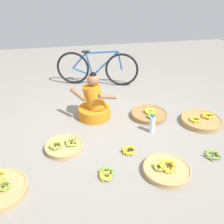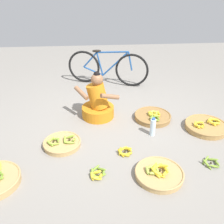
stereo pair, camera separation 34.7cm
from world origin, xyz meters
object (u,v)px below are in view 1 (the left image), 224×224
at_px(banana_basket_front_center, 201,121).
at_px(loose_bananas_mid_right, 213,155).
at_px(bicycle_leaning, 97,68).
at_px(water_bottle, 152,125).
at_px(banana_basket_back_left, 167,169).
at_px(banana_basket_front_left, 149,114).
at_px(vendor_woman_front, 94,104).
at_px(loose_bananas_front_right, 106,175).
at_px(banana_basket_back_center, 64,146).
at_px(loose_bananas_near_bicycle, 129,150).

bearing_deg(banana_basket_front_center, loose_bananas_mid_right, -108.84).
xyz_separation_m(bicycle_leaning, water_bottle, (0.52, -1.97, -0.23)).
height_order(banana_basket_back_left, banana_basket_front_center, banana_basket_front_center).
bearing_deg(water_bottle, banana_basket_front_left, 76.36).
height_order(vendor_woman_front, banana_basket_front_center, vendor_woman_front).
relative_size(banana_basket_front_center, banana_basket_front_left, 1.07).
xyz_separation_m(vendor_woman_front, banana_basket_front_left, (0.88, -0.16, -0.20)).
distance_m(bicycle_leaning, banana_basket_front_left, 1.68).
relative_size(banana_basket_back_left, banana_basket_front_center, 0.90).
distance_m(banana_basket_front_left, loose_bananas_mid_right, 1.23).
distance_m(vendor_woman_front, water_bottle, 0.98).
xyz_separation_m(banana_basket_front_left, water_bottle, (-0.11, -0.44, 0.08)).
height_order(banana_basket_front_center, loose_bananas_front_right, banana_basket_front_center).
bearing_deg(bicycle_leaning, vendor_woman_front, -100.15).
xyz_separation_m(banana_basket_front_center, loose_bananas_mid_right, (-0.27, -0.78, -0.02)).
bearing_deg(banana_basket_front_center, loose_bananas_front_right, -152.51).
bearing_deg(loose_bananas_mid_right, banana_basket_front_left, 112.34).
distance_m(vendor_woman_front, banana_basket_front_center, 1.70).
relative_size(banana_basket_front_left, loose_bananas_mid_right, 2.57).
bearing_deg(banana_basket_back_center, water_bottle, 7.07).
relative_size(banana_basket_back_left, banana_basket_front_left, 0.96).
relative_size(bicycle_leaning, banana_basket_back_center, 3.21).
relative_size(loose_bananas_front_right, loose_bananas_mid_right, 1.04).
bearing_deg(water_bottle, banana_basket_front_center, 5.86).
bearing_deg(loose_bananas_near_bicycle, bicycle_leaning, 91.66).
relative_size(banana_basket_front_left, loose_bananas_front_right, 2.46).
xyz_separation_m(bicycle_leaning, banana_basket_back_left, (0.41, -2.82, -0.31)).
bearing_deg(bicycle_leaning, banana_basket_back_center, -109.63).
xyz_separation_m(vendor_woman_front, banana_basket_front_center, (1.61, -0.51, -0.20)).
bearing_deg(banana_basket_front_left, water_bottle, -103.64).
height_order(banana_basket_back_left, water_bottle, water_bottle).
height_order(banana_basket_back_center, loose_bananas_near_bicycle, banana_basket_back_center).
bearing_deg(banana_basket_back_center, loose_bananas_mid_right, -16.16).
relative_size(loose_bananas_near_bicycle, loose_bananas_front_right, 0.91).
bearing_deg(banana_basket_back_left, loose_bananas_near_bicycle, 126.71).
height_order(vendor_woman_front, loose_bananas_mid_right, vendor_woman_front).
bearing_deg(loose_bananas_near_bicycle, banana_basket_back_left, -53.29).
bearing_deg(banana_basket_back_left, banana_basket_back_center, 149.49).
bearing_deg(loose_bananas_near_bicycle, vendor_woman_front, 107.64).
distance_m(vendor_woman_front, loose_bananas_front_right, 1.39).
distance_m(vendor_woman_front, loose_bananas_near_bicycle, 1.06).
bearing_deg(vendor_woman_front, banana_basket_front_left, -10.14).
xyz_separation_m(banana_basket_back_center, water_bottle, (1.28, 0.16, 0.09)).
relative_size(banana_basket_back_left, loose_bananas_near_bicycle, 2.60).
bearing_deg(loose_bananas_near_bicycle, banana_basket_back_center, 164.27).
bearing_deg(loose_bananas_mid_right, water_bottle, 129.47).
distance_m(vendor_woman_front, banana_basket_back_left, 1.60).
xyz_separation_m(loose_bananas_mid_right, water_bottle, (-0.57, 0.70, 0.10)).
xyz_separation_m(banana_basket_back_left, banana_basket_front_center, (0.96, 0.93, 0.00)).
height_order(bicycle_leaning, water_bottle, bicycle_leaning).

